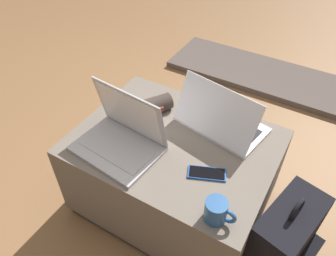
% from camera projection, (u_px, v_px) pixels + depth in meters
% --- Properties ---
extents(ground_plane, '(14.00, 14.00, 0.00)m').
position_uv_depth(ground_plane, '(173.00, 202.00, 1.72)').
color(ground_plane, olive).
extents(ottoman, '(0.86, 0.66, 0.45)m').
position_uv_depth(ottoman, '(174.00, 174.00, 1.56)').
color(ottoman, '#3D3832').
rests_on(ottoman, ground_plane).
extents(laptop_near, '(0.37, 0.28, 0.26)m').
position_uv_depth(laptop_near, '(122.00, 137.00, 1.35)').
color(laptop_near, '#B7B7BC').
rests_on(laptop_near, ottoman).
extents(laptop_far, '(0.42, 0.30, 0.23)m').
position_uv_depth(laptop_far, '(220.00, 120.00, 1.44)').
color(laptop_far, silver).
rests_on(laptop_far, ottoman).
extents(cell_phone, '(0.16, 0.12, 0.01)m').
position_uv_depth(cell_phone, '(207.00, 173.00, 1.27)').
color(cell_phone, '#1E4C9E').
rests_on(cell_phone, ottoman).
extents(backpack, '(0.27, 0.35, 0.51)m').
position_uv_depth(backpack, '(283.00, 246.00, 1.31)').
color(backpack, black).
rests_on(backpack, ground_plane).
extents(wrist_brace, '(0.16, 0.19, 0.08)m').
position_uv_depth(wrist_brace, '(154.00, 106.00, 1.53)').
color(wrist_brace, '#3D332D').
rests_on(wrist_brace, ottoman).
extents(coffee_mug, '(0.11, 0.08, 0.09)m').
position_uv_depth(coffee_mug, '(217.00, 211.00, 1.10)').
color(coffee_mug, '#285693').
rests_on(coffee_mug, ottoman).
extents(fireplace_hearth, '(1.40, 0.50, 0.04)m').
position_uv_depth(fireplace_hearth, '(260.00, 74.00, 2.56)').
color(fireplace_hearth, '#564C47').
rests_on(fireplace_hearth, ground_plane).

